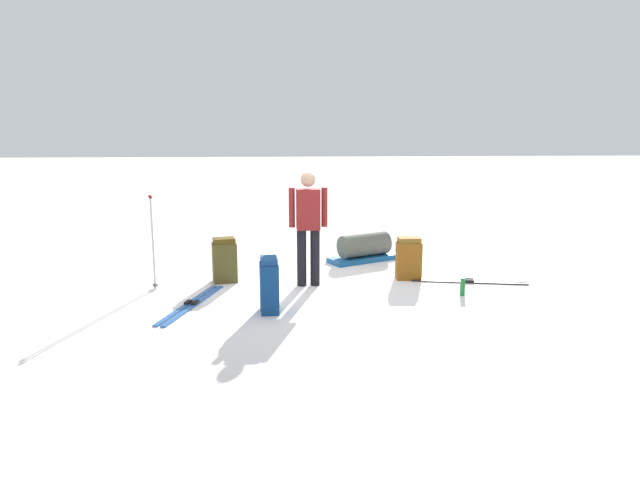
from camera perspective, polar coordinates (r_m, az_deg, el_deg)
ground_plane at (r=8.61m, az=0.00°, el=-4.58°), size 80.00×80.00×0.00m
skier_standing at (r=8.44m, az=-1.18°, el=1.75°), size 0.23×0.57×1.70m
ski_pair_near at (r=7.89m, az=-12.63°, el=-6.22°), size 1.79×0.67×0.05m
ski_pair_far at (r=9.10m, az=14.56°, el=-3.99°), size 0.50×1.74×0.05m
backpack_large_dark at (r=8.87m, az=-9.46°, el=-2.02°), size 0.34×0.40×0.69m
backpack_bright at (r=9.03m, az=8.79°, el=-1.84°), size 0.28×0.39×0.66m
backpack_small_spare at (r=7.34m, az=-5.07°, el=-4.52°), size 0.37×0.26×0.72m
ski_poles_planted_near at (r=8.61m, az=-16.30°, el=0.21°), size 0.15×0.09×1.38m
gear_sled at (r=10.19m, az=4.43°, el=-0.84°), size 1.00×1.37×0.49m
thermos_bottle at (r=8.33m, az=13.99°, el=-4.51°), size 0.07×0.07×0.26m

